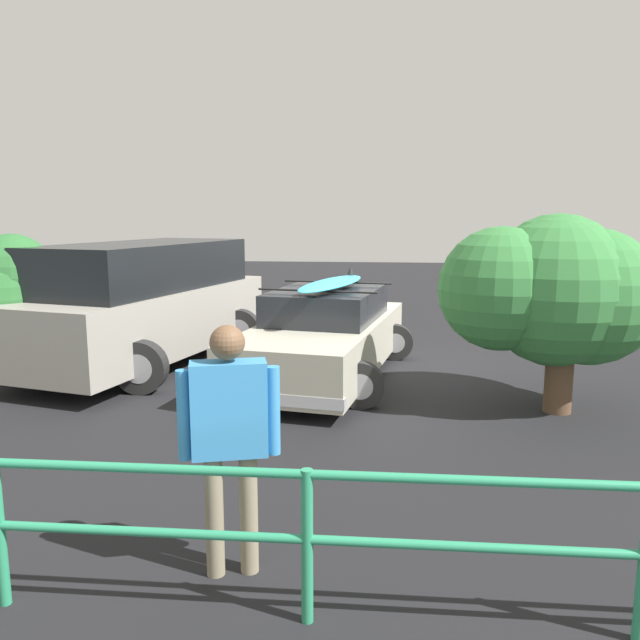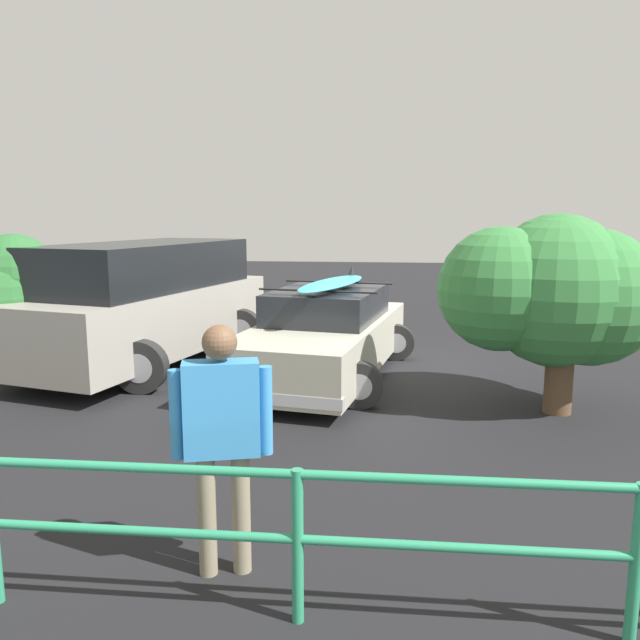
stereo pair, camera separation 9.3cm
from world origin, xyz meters
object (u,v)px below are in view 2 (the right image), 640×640
object	(u,v)px
sedan_car	(326,335)
person_bystander	(222,428)
bush_near_left	(552,293)
bush_near_right	(18,291)
suv_car	(148,303)

from	to	relation	value
sedan_car	person_bystander	xyz separation A→B (m)	(0.11, 5.22, 0.40)
sedan_car	person_bystander	world-z (taller)	person_bystander
person_bystander	bush_near_left	size ratio (longest dim) A/B	0.65
sedan_car	bush_near_left	size ratio (longest dim) A/B	1.78
sedan_car	bush_near_right	size ratio (longest dim) A/B	2.18
bush_near_left	bush_near_right	bearing A→B (deg)	-4.26
bush_near_right	bush_near_left	bearing A→B (deg)	175.74
suv_car	sedan_car	bearing A→B (deg)	170.97
sedan_car	suv_car	bearing A→B (deg)	-9.03
suv_car	person_bystander	bearing A→B (deg)	116.12
sedan_car	suv_car	xyz separation A→B (m)	(2.90, -0.46, 0.37)
suv_car	bush_near_left	xyz separation A→B (m)	(-5.78, 1.72, 0.45)
bush_near_left	bush_near_right	xyz separation A→B (m)	(7.22, -0.54, -0.15)
person_bystander	bush_near_right	bearing A→B (deg)	-46.82
bush_near_left	bush_near_right	size ratio (longest dim) A/B	1.23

